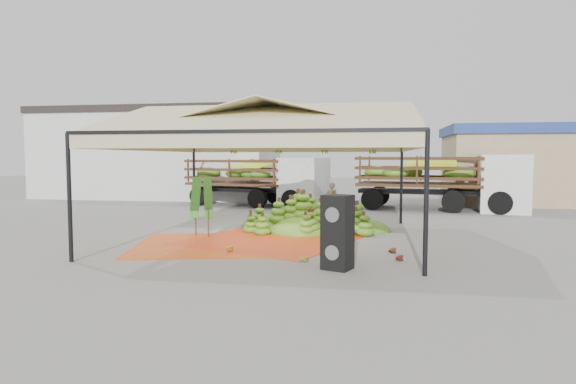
% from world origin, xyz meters
% --- Properties ---
extents(ground, '(90.00, 90.00, 0.00)m').
position_xyz_m(ground, '(0.00, 0.00, 0.00)').
color(ground, slate).
rests_on(ground, ground).
extents(canopy_tent, '(8.10, 8.10, 4.00)m').
position_xyz_m(canopy_tent, '(0.00, 0.00, 3.30)').
color(canopy_tent, black).
rests_on(canopy_tent, ground).
extents(building_white, '(14.30, 6.30, 5.40)m').
position_xyz_m(building_white, '(-10.00, 14.00, 2.71)').
color(building_white, silver).
rests_on(building_white, ground).
extents(building_tan, '(6.30, 5.30, 4.10)m').
position_xyz_m(building_tan, '(10.00, 13.00, 2.07)').
color(building_tan, tan).
rests_on(building_tan, ground).
extents(tarp_left, '(5.00, 4.85, 0.01)m').
position_xyz_m(tarp_left, '(-1.47, -1.29, 0.01)').
color(tarp_left, orange).
rests_on(tarp_left, ground).
extents(tarp_right, '(5.77, 5.90, 0.01)m').
position_xyz_m(tarp_right, '(0.03, -0.21, 0.01)').
color(tarp_right, red).
rests_on(tarp_right, ground).
extents(banana_heap, '(6.23, 5.49, 1.16)m').
position_xyz_m(banana_heap, '(1.06, 2.24, 0.58)').
color(banana_heap, '#4A7318').
rests_on(banana_heap, ground).
extents(hand_yellow_a, '(0.53, 0.45, 0.23)m').
position_xyz_m(hand_yellow_a, '(-0.82, -2.16, 0.11)').
color(hand_yellow_a, '#AC8122').
rests_on(hand_yellow_a, ground).
extents(hand_yellow_b, '(0.49, 0.44, 0.19)m').
position_xyz_m(hand_yellow_b, '(1.71, -2.19, 0.09)').
color(hand_yellow_b, gold).
rests_on(hand_yellow_b, ground).
extents(hand_red_a, '(0.52, 0.45, 0.21)m').
position_xyz_m(hand_red_a, '(3.36, -1.73, 0.11)').
color(hand_red_a, '#603216').
rests_on(hand_red_a, ground).
extents(hand_red_b, '(0.49, 0.40, 0.21)m').
position_xyz_m(hand_red_b, '(3.47, -2.61, 0.11)').
color(hand_red_b, '#591C14').
rests_on(hand_red_b, ground).
extents(hand_green, '(0.48, 0.43, 0.18)m').
position_xyz_m(hand_green, '(1.30, -3.07, 0.09)').
color(hand_green, '#4C7318').
rests_on(hand_green, ground).
extents(hanging_bunches, '(4.74, 0.24, 0.20)m').
position_xyz_m(hanging_bunches, '(0.68, 1.26, 2.62)').
color(hanging_bunches, '#387718').
rests_on(hanging_bunches, ground).
extents(speaker_stack, '(0.74, 0.70, 1.63)m').
position_xyz_m(speaker_stack, '(2.18, -3.70, 0.81)').
color(speaker_stack, black).
rests_on(speaker_stack, ground).
extents(banana_leaves, '(0.96, 1.36, 3.70)m').
position_xyz_m(banana_leaves, '(-2.26, 0.09, 0.00)').
color(banana_leaves, '#287B20').
rests_on(banana_leaves, ground).
extents(vendor, '(0.57, 0.40, 1.47)m').
position_xyz_m(vendor, '(1.36, 5.00, 0.73)').
color(vendor, gray).
rests_on(vendor, ground).
extents(truck_left, '(7.42, 4.02, 2.42)m').
position_xyz_m(truck_left, '(-2.50, 9.51, 1.49)').
color(truck_left, '#50301A').
rests_on(truck_left, ground).
extents(truck_right, '(7.78, 3.72, 2.56)m').
position_xyz_m(truck_right, '(6.37, 9.09, 1.58)').
color(truck_right, '#492918').
rests_on(truck_right, ground).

